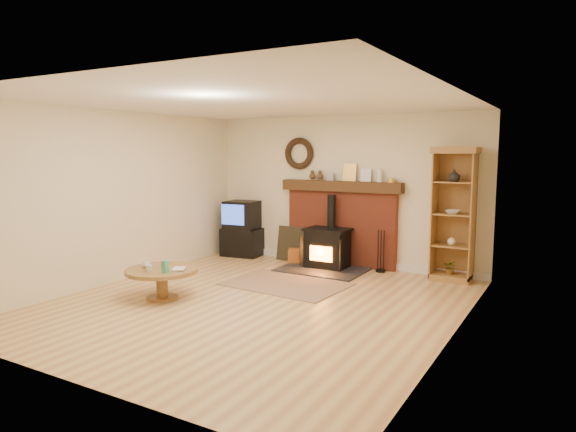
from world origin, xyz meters
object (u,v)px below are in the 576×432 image
Objects in this scene: curio_cabinet at (454,214)px; coffee_table at (161,274)px; wood_stove at (327,249)px; tv_unit at (242,230)px.

curio_cabinet is 2.12× the size of coffee_table.
coffee_table is at bearing -112.87° from wood_stove.
curio_cabinet reaches higher than coffee_table.
curio_cabinet is at bearing 43.64° from coffee_table.
curio_cabinet reaches higher than wood_stove.
curio_cabinet is (3.90, 0.09, 0.52)m from tv_unit.
wood_stove is 0.68× the size of curio_cabinet.
wood_stove is at bearing -171.93° from curio_cabinet.
coffee_table is (0.73, -2.93, -0.17)m from tv_unit.
coffee_table is (-1.15, -2.74, 0.00)m from wood_stove.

